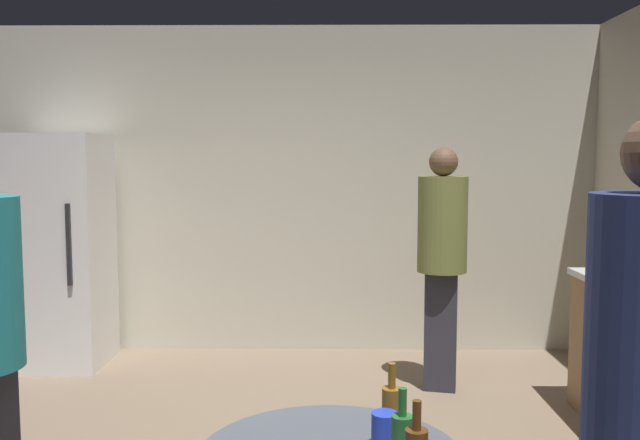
{
  "coord_description": "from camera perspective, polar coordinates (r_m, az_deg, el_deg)",
  "views": [
    {
      "loc": [
        0.38,
        -2.85,
        1.6
      ],
      "look_at": [
        0.34,
        0.77,
        1.27
      ],
      "focal_mm": 36.8,
      "sensor_mm": 36.0,
      "label": 1
    }
  ],
  "objects": [
    {
      "name": "wall_back",
      "position": [
        5.5,
        -3.39,
        2.58
      ],
      "size": [
        5.32,
        0.06,
        2.7
      ],
      "primitive_type": "cube",
      "color": "beige",
      "rests_on": "ground_plane"
    },
    {
      "name": "refrigerator",
      "position": [
        5.5,
        -21.71,
        -2.48
      ],
      "size": [
        0.7,
        0.68,
        1.8
      ],
      "color": "white",
      "rests_on": "ground_plane"
    },
    {
      "name": "beer_bottle_amber",
      "position": [
        2.16,
        6.24,
        -16.0
      ],
      "size": [
        0.06,
        0.06,
        0.23
      ],
      "color": "#8C5919",
      "rests_on": "foreground_table"
    },
    {
      "name": "beer_bottle_green",
      "position": [
        1.95,
        7.15,
        -18.36
      ],
      "size": [
        0.06,
        0.06,
        0.23
      ],
      "color": "#26662D",
      "rests_on": "foreground_table"
    },
    {
      "name": "plastic_cup_blue",
      "position": [
        2.07,
        5.63,
        -17.76
      ],
      "size": [
        0.08,
        0.08,
        0.11
      ],
      "primitive_type": "cylinder",
      "color": "blue",
      "rests_on": "foreground_table"
    },
    {
      "name": "person_in_olive_shirt",
      "position": [
        4.6,
        10.56,
        -2.52
      ],
      "size": [
        0.4,
        0.4,
        1.69
      ],
      "rotation": [
        0.0,
        0.0,
        -1.78
      ],
      "color": "#2D2D38",
      "rests_on": "ground_plane"
    }
  ]
}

